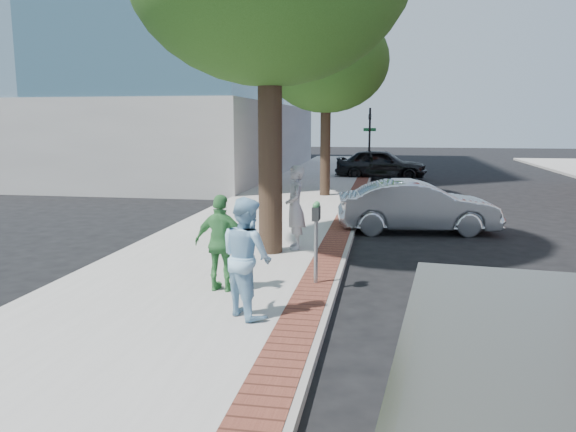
% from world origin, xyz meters
% --- Properties ---
extents(ground, '(120.00, 120.00, 0.00)m').
position_xyz_m(ground, '(0.00, 0.00, 0.00)').
color(ground, black).
rests_on(ground, ground).
extents(sidewalk, '(5.00, 60.00, 0.15)m').
position_xyz_m(sidewalk, '(-1.50, 8.00, 0.07)').
color(sidewalk, '#9E9991').
rests_on(sidewalk, ground).
extents(brick_strip, '(0.60, 60.00, 0.01)m').
position_xyz_m(brick_strip, '(0.70, 8.00, 0.15)').
color(brick_strip, brown).
rests_on(brick_strip, sidewalk).
extents(curb, '(0.10, 60.00, 0.15)m').
position_xyz_m(curb, '(1.05, 8.00, 0.07)').
color(curb, gray).
rests_on(curb, ground).
extents(office_base, '(18.20, 22.20, 4.00)m').
position_xyz_m(office_base, '(-13.00, 22.00, 2.00)').
color(office_base, gray).
rests_on(office_base, ground).
extents(signal_near, '(0.70, 0.15, 3.80)m').
position_xyz_m(signal_near, '(0.90, 22.00, 2.25)').
color(signal_near, black).
rests_on(signal_near, ground).
extents(tree_far, '(4.80, 4.80, 7.14)m').
position_xyz_m(tree_far, '(-0.50, 12.00, 5.30)').
color(tree_far, black).
rests_on(tree_far, sidewalk).
extents(parking_meter, '(0.12, 0.32, 1.47)m').
position_xyz_m(parking_meter, '(0.70, -0.37, 1.21)').
color(parking_meter, gray).
rests_on(parking_meter, sidewalk).
extents(person_gray, '(0.64, 0.80, 1.90)m').
position_xyz_m(person_gray, '(-0.12, 2.35, 1.10)').
color(person_gray, '#A6A6AB').
rests_on(person_gray, sidewalk).
extents(person_officer, '(1.09, 1.09, 1.78)m').
position_xyz_m(person_officer, '(-0.10, -2.22, 1.04)').
color(person_officer, '#93C5E4').
rests_on(person_officer, sidewalk).
extents(person_green, '(1.01, 0.50, 1.66)m').
position_xyz_m(person_green, '(-0.83, -1.08, 0.98)').
color(person_green, '#418F47').
rests_on(person_green, sidewalk).
extents(sedan_silver, '(4.48, 2.02, 1.43)m').
position_xyz_m(sedan_silver, '(2.76, 5.58, 0.71)').
color(sedan_silver, silver).
rests_on(sedan_silver, ground).
extents(bg_car, '(4.91, 2.32, 1.62)m').
position_xyz_m(bg_car, '(1.60, 20.21, 0.81)').
color(bg_car, black).
rests_on(bg_car, ground).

